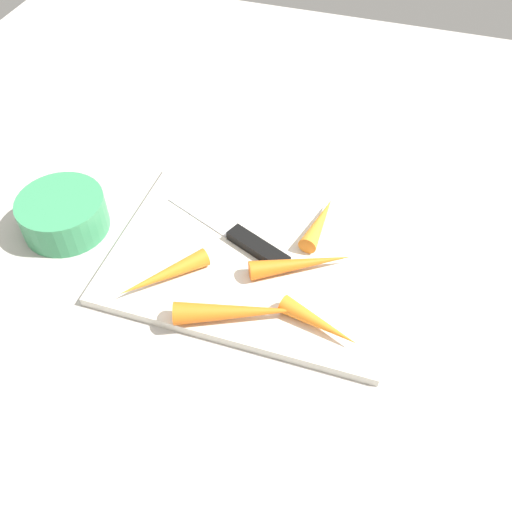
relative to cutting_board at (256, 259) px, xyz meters
The scene contains 9 objects.
ground_plane 0.01m from the cutting_board, ahead, with size 1.40×1.40×0.00m, color #ADA8A0.
cutting_board is the anchor object (origin of this frame).
knife 0.02m from the cutting_board, 138.30° to the left, with size 0.19×0.10×0.01m.
carrot_longest 0.10m from the cutting_board, 82.76° to the right, with size 0.03×0.03×0.15m, color orange.
carrot_short 0.13m from the cutting_board, 39.51° to the right, with size 0.02×0.02×0.10m, color orange.
carrot_long 0.06m from the cutting_board, ahead, with size 0.02×0.02×0.13m, color orange.
carrot_shortest 0.10m from the cutting_board, 47.80° to the left, with size 0.02×0.02×0.09m, color orange.
carrot_medium 0.12m from the cutting_board, 142.09° to the right, with size 0.02×0.02×0.12m, color orange.
small_bowl 0.27m from the cutting_board, behind, with size 0.11×0.11×0.05m, color #388C59.
Camera 1 is at (0.15, -0.46, 0.56)m, focal length 40.10 mm.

